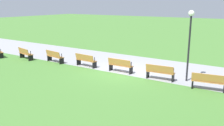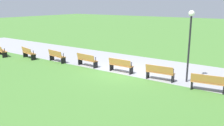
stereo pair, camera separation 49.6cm
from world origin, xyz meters
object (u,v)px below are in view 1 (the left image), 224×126
at_px(bench_4, 86,60).
at_px(bench_5, 120,65).
at_px(bench_3, 54,56).
at_px(bench_7, 208,82).
at_px(bench_6, 160,72).
at_px(lamp_post, 190,33).
at_px(bench_2, 25,53).

relative_size(bench_4, bench_5, 1.02).
distance_m(bench_3, bench_7, 10.79).
bearing_deg(bench_7, bench_5, 167.11).
relative_size(bench_4, bench_6, 1.00).
xyz_separation_m(bench_6, bench_7, (2.69, -0.30, 0.00)).
bearing_deg(lamp_post, bench_7, -35.04).
height_order(bench_2, lamp_post, lamp_post).
relative_size(bench_3, bench_5, 1.03).
height_order(bench_5, bench_7, same).
bearing_deg(bench_6, bench_5, 173.56).
height_order(bench_5, bench_6, same).
bearing_deg(bench_3, bench_2, -160.68).
bearing_deg(bench_5, lamp_post, 7.67).
xyz_separation_m(bench_2, bench_3, (2.66, 0.50, 0.00)).
bearing_deg(bench_6, bench_3, 177.84).
bearing_deg(bench_5, bench_2, -173.57).
bearing_deg(bench_4, bench_7, 2.16).
bearing_deg(bench_4, bench_3, -169.27).
xyz_separation_m(bench_2, bench_4, (5.35, 0.81, 0.00)).
distance_m(bench_4, lamp_post, 7.15).
bearing_deg(lamp_post, bench_3, -174.26).
xyz_separation_m(bench_2, bench_7, (13.46, 0.50, 0.00)).
distance_m(bench_5, bench_7, 5.41).
relative_size(bench_2, bench_7, 1.01).
distance_m(bench_6, lamp_post, 2.71).
relative_size(bench_5, bench_7, 0.97).
height_order(bench_2, bench_4, same).
bearing_deg(lamp_post, bench_5, -172.33).
height_order(bench_2, bench_7, same).
xyz_separation_m(bench_3, bench_6, (8.10, 0.30, 0.00)).
xyz_separation_m(bench_4, lamp_post, (6.75, 0.65, 2.26)).
distance_m(bench_3, bench_6, 8.11).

